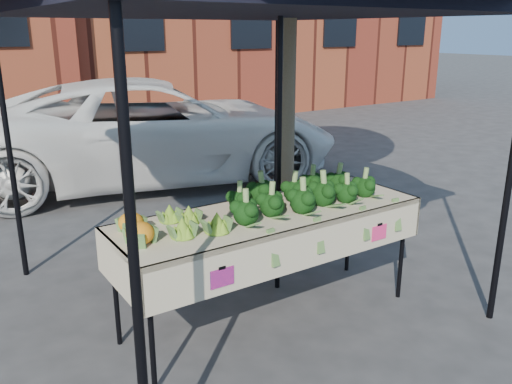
% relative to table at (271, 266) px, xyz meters
% --- Properties ---
extents(ground, '(90.00, 90.00, 0.00)m').
position_rel_table_xyz_m(ground, '(-0.01, 0.05, -0.45)').
color(ground, '#2E2E31').
extents(table, '(2.40, 0.82, 0.90)m').
position_rel_table_xyz_m(table, '(0.00, 0.00, 0.00)').
color(table, '#BEB596').
rests_on(table, ground).
extents(canopy, '(3.16, 3.16, 2.74)m').
position_rel_table_xyz_m(canopy, '(0.01, 0.48, 0.92)').
color(canopy, black).
rests_on(canopy, ground).
extents(broccoli_heap, '(1.35, 0.55, 0.24)m').
position_rel_table_xyz_m(broccoli_heap, '(0.27, 0.03, 0.57)').
color(broccoli_heap, black).
rests_on(broccoli_heap, table).
extents(romanesco_cluster, '(0.41, 0.55, 0.18)m').
position_rel_table_xyz_m(romanesco_cluster, '(-0.67, 0.04, 0.54)').
color(romanesco_cluster, '#79B02B').
rests_on(romanesco_cluster, table).
extents(cauliflower_pair, '(0.21, 0.41, 0.16)m').
position_rel_table_xyz_m(cauliflower_pair, '(-1.04, 0.07, 0.53)').
color(cauliflower_pair, orange).
rests_on(cauliflower_pair, table).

